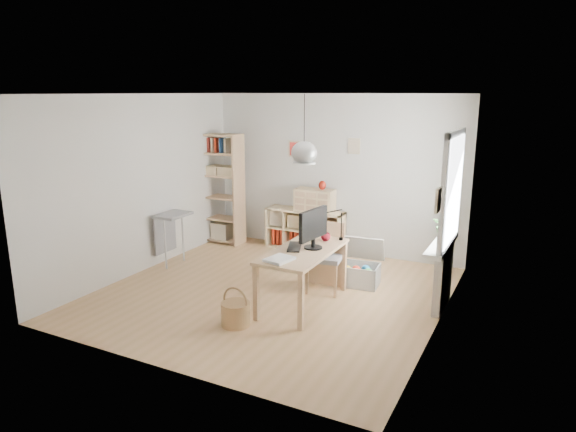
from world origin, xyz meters
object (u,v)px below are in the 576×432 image
at_px(tall_bookshelf, 221,184).
at_px(drawer_chest, 315,200).
at_px(desk, 303,257).
at_px(cube_shelf, 305,233).
at_px(chair, 326,253).
at_px(storage_chest, 359,270).
at_px(monitor, 313,226).

distance_m(tall_bookshelf, drawer_chest, 1.79).
relative_size(desk, cube_shelf, 1.07).
distance_m(cube_shelf, drawer_chest, 0.65).
xyz_separation_m(desk, cube_shelf, (-1.02, 2.23, -0.36)).
bearing_deg(chair, cube_shelf, 114.44).
bearing_deg(drawer_chest, cube_shelf, 167.01).
bearing_deg(cube_shelf, storage_chest, -39.44).
bearing_deg(monitor, storage_chest, 78.87).
xyz_separation_m(desk, storage_chest, (0.41, 1.06, -0.45)).
relative_size(cube_shelf, storage_chest, 1.91).
distance_m(chair, drawer_chest, 1.83).
height_order(storage_chest, drawer_chest, drawer_chest).
distance_m(cube_shelf, monitor, 2.50).
bearing_deg(tall_bookshelf, storage_chest, -16.63).
relative_size(desk, monitor, 2.50).
bearing_deg(chair, drawer_chest, 109.69).
bearing_deg(cube_shelf, chair, -56.17).
bearing_deg(storage_chest, desk, -116.75).
relative_size(cube_shelf, tall_bookshelf, 0.70).
distance_m(storage_chest, monitor, 1.30).
bearing_deg(cube_shelf, drawer_chest, -11.29).
height_order(cube_shelf, chair, chair).
bearing_deg(chair, monitor, -95.99).
relative_size(storage_chest, monitor, 1.22).
relative_size(chair, monitor, 1.58).
xyz_separation_m(cube_shelf, monitor, (1.11, -2.11, 0.74)).
distance_m(chair, storage_chest, 0.65).
xyz_separation_m(chair, storage_chest, (0.35, 0.43, -0.33)).
height_order(desk, cube_shelf, desk).
relative_size(monitor, drawer_chest, 0.89).
xyz_separation_m(tall_bookshelf, storage_chest, (2.99, -0.89, -0.88)).
relative_size(chair, drawer_chest, 1.40).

